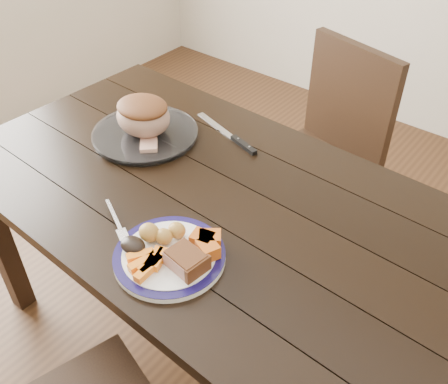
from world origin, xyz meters
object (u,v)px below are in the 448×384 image
Objects in this scene: chair_far at (325,146)px; fork at (117,223)px; roast_joint at (143,117)px; dinner_plate at (170,257)px; carving_knife at (236,140)px; dining_table at (208,214)px; serving_platter at (145,135)px; pork_slice at (186,261)px.

chair_far is 1.04m from fork.
dinner_plate is at bearing -38.14° from roast_joint.
fork reaches higher than dinner_plate.
roast_joint reaches higher than carving_knife.
roast_joint is 0.32m from carving_knife.
dining_table is 9.67× the size of fork.
chair_far is at bearing 110.47° from fork.
roast_joint is (-0.35, 0.09, 0.17)m from dining_table.
carving_knife is at bearing 116.64° from fork.
dining_table is 4.67× the size of serving_platter.
pork_slice is at bearing 113.43° from chair_far.
fork is at bearing -53.60° from roast_joint.
dining_table is at bearing 121.27° from pork_slice.
carving_knife is (-0.01, 0.54, -0.01)m from fork.
chair_far reaches higher than roast_joint.
carving_knife is at bearing 92.43° from chair_far.
dining_table is at bearing -54.74° from carving_knife.
dining_table is 0.30m from carving_knife.
chair_far is 0.54m from carving_knife.
chair_far is 2.67× the size of serving_platter.
dining_table is at bearing 98.24° from fork.
serving_platter reaches higher than carving_knife.
fork is at bearing 99.29° from chair_far.
dinner_plate reaches higher than carving_knife.
roast_joint reaches higher than fork.
fork reaches higher than serving_platter.
chair_far is at bearing 61.01° from roast_joint.
serving_platter is (-0.45, 0.36, 0.00)m from dinner_plate.
serving_platter is 1.11× the size of carving_knife.
carving_knife is (0.26, 0.17, -0.07)m from roast_joint.
chair_far is at bearing 99.02° from pork_slice.
dining_table is 17.99× the size of pork_slice.
serving_platter is at bearing 75.42° from chair_far.
dinner_plate is 0.58m from serving_platter.
dinner_plate is 1.69× the size of fork.
serving_platter reaches higher than dinner_plate.
chair_far is at bearing 93.48° from carving_knife.
fork is at bearing -178.18° from dinner_plate.
roast_joint is at bearing 165.63° from dining_table.
pork_slice is 0.60m from carving_knife.
chair_far is 0.77m from serving_platter.
carving_knife is at bearing 109.80° from dining_table.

